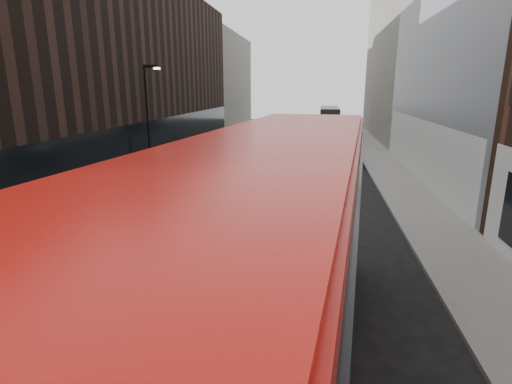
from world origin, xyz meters
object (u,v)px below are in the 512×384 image
at_px(car_a, 288,167).
at_px(car_b, 315,157).
at_px(grey_bus, 329,119).
at_px(red_bus, 274,258).
at_px(car_c, 345,154).
at_px(street_lamp, 149,114).

xyz_separation_m(car_a, car_b, (1.79, 4.12, 0.05)).
height_order(grey_bus, car_a, grey_bus).
relative_size(red_bus, grey_bus, 1.21).
height_order(grey_bus, car_c, grey_bus).
bearing_deg(street_lamp, red_bus, -60.60).
relative_size(red_bus, car_a, 3.42).
bearing_deg(red_bus, car_a, 99.86).
distance_m(street_lamp, red_bus, 20.28).
relative_size(street_lamp, red_bus, 0.56).
bearing_deg(car_b, car_c, 30.74).
bearing_deg(red_bus, grey_bus, 93.74).
xyz_separation_m(street_lamp, car_b, (10.51, 6.12, -3.50)).
bearing_deg(grey_bus, car_b, -93.24).
height_order(street_lamp, car_a, street_lamp).
xyz_separation_m(street_lamp, grey_bus, (12.03, 28.91, -2.39)).
distance_m(red_bus, grey_bus, 46.59).
xyz_separation_m(grey_bus, car_c, (0.77, -21.79, -1.03)).
distance_m(grey_bus, car_c, 21.83).
distance_m(street_lamp, grey_bus, 31.40).
bearing_deg(grey_bus, car_a, -96.44).
distance_m(red_bus, car_a, 19.78).
height_order(red_bus, grey_bus, red_bus).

